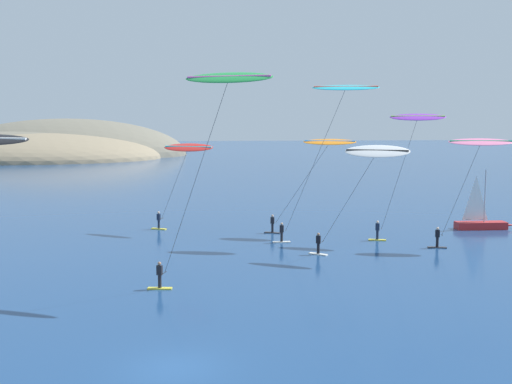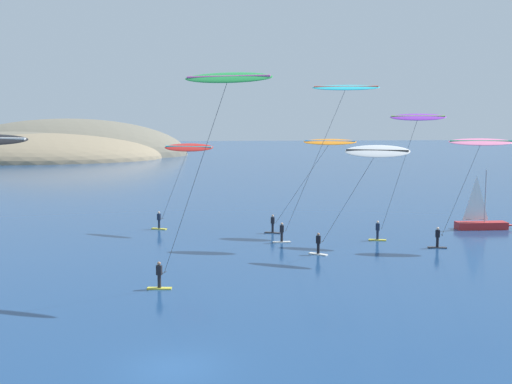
% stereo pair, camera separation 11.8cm
% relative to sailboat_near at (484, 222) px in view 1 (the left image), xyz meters
% --- Properties ---
extents(ground_plane, '(600.00, 600.00, 0.00)m').
position_rel_sailboat_near_xyz_m(ground_plane, '(-28.99, -31.57, -0.64)').
color(ground_plane, navy).
extents(headland_island, '(80.54, 67.62, 21.84)m').
position_rel_sailboat_near_xyz_m(headland_island, '(-65.97, 128.72, -0.64)').
color(headland_island, '#84755B').
rests_on(headland_island, ground).
extents(sailboat_near, '(5.92, 1.60, 5.70)m').
position_rel_sailboat_near_xyz_m(sailboat_near, '(0.00, 0.00, 0.00)').
color(sailboat_near, '#B22323').
rests_on(sailboat_near, ground).
extents(kitesurfer_purple, '(6.11, 3.08, 10.97)m').
position_rel_sailboat_near_xyz_m(kitesurfer_purple, '(-9.22, -5.52, 9.13)').
color(kitesurfer_purple, yellow).
rests_on(kitesurfer_purple, ground).
extents(kitesurfer_green, '(7.61, 3.65, 13.16)m').
position_rel_sailboat_near_xyz_m(kitesurfer_green, '(-26.27, -20.27, 10.99)').
color(kitesurfer_green, yellow).
rests_on(kitesurfer_green, ground).
extents(kitesurfer_red, '(6.16, 4.13, 8.28)m').
position_rel_sailboat_near_xyz_m(kitesurfer_red, '(-28.25, 1.86, 6.64)').
color(kitesurfer_red, yellow).
rests_on(kitesurfer_red, ground).
extents(kitesurfer_cyan, '(8.68, 2.84, 13.33)m').
position_rel_sailboat_near_xyz_m(kitesurfer_cyan, '(-15.56, -5.65, 11.49)').
color(kitesurfer_cyan, silver).
rests_on(kitesurfer_cyan, ground).
extents(kitesurfer_white, '(7.09, 4.47, 8.58)m').
position_rel_sailboat_near_xyz_m(kitesurfer_white, '(-14.62, -11.63, 6.87)').
color(kitesurfer_white, silver).
rests_on(kitesurfer_white, ground).
extents(kitesurfer_pink, '(6.52, 2.64, 8.97)m').
position_rel_sailboat_near_xyz_m(kitesurfer_pink, '(-5.17, -8.87, 7.41)').
color(kitesurfer_pink, '#2D2D33').
rests_on(kitesurfer_pink, ground).
extents(kitesurfer_orange, '(8.21, 3.44, 8.74)m').
position_rel_sailboat_near_xyz_m(kitesurfer_orange, '(-15.84, -1.24, 7.18)').
color(kitesurfer_orange, '#2D2D33').
rests_on(kitesurfer_orange, ground).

